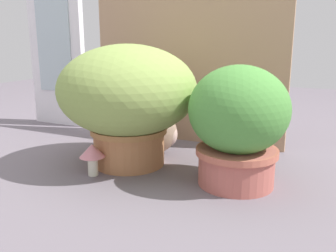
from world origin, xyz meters
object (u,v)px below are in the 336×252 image
Objects in this scene: grass_planter at (128,97)px; mushroom_ornament_pink at (92,153)px; cat at (153,130)px; leafy_planter at (238,123)px.

grass_planter reaches higher than mushroom_ornament_pink.
cat is at bearing 77.94° from grass_planter.
leafy_planter is 3.42× the size of mushroom_ornament_pink.
leafy_planter is at bearing -3.33° from grass_planter.
mushroom_ornament_pink is at bearing -105.80° from cat.
mushroom_ornament_pink is (-0.55, -0.15, -0.15)m from leafy_planter.
cat reaches higher than mushroom_ornament_pink.
leafy_planter reaches higher than mushroom_ornament_pink.
leafy_planter reaches higher than cat.
leafy_planter is 0.50m from cat.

